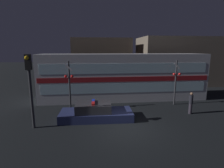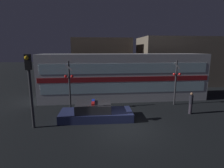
% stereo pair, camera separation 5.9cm
% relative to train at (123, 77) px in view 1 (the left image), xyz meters
% --- Properties ---
extents(ground_plane, '(120.00, 120.00, 0.00)m').
position_rel_train_xyz_m(ground_plane, '(-0.93, -6.67, -2.17)').
color(ground_plane, black).
extents(train, '(15.48, 3.15, 4.33)m').
position_rel_train_xyz_m(train, '(0.00, 0.00, 0.00)').
color(train, silver).
rests_on(train, ground_plane).
extents(police_car, '(4.98, 2.05, 1.27)m').
position_rel_train_xyz_m(police_car, '(-2.78, -4.96, -1.71)').
color(police_car, navy).
rests_on(police_car, ground_plane).
extents(pedestrian, '(0.28, 0.28, 1.65)m').
position_rel_train_xyz_m(pedestrian, '(4.29, -4.72, -1.32)').
color(pedestrian, '#2D2833').
rests_on(pedestrian, ground_plane).
extents(crossing_signal_near, '(0.70, 0.31, 3.85)m').
position_rel_train_xyz_m(crossing_signal_near, '(4.11, -2.49, -0.03)').
color(crossing_signal_near, '#2D2D33').
rests_on(crossing_signal_near, ground_plane).
extents(crossing_signal_far, '(0.70, 0.31, 3.87)m').
position_rel_train_xyz_m(crossing_signal_far, '(-4.74, -2.85, -0.02)').
color(crossing_signal_far, '#2D2D33').
rests_on(crossing_signal_far, ground_plane).
extents(traffic_light_corner, '(0.30, 0.46, 4.48)m').
position_rel_train_xyz_m(traffic_light_corner, '(-6.57, -5.97, 0.75)').
color(traffic_light_corner, '#2D2D33').
rests_on(traffic_light_corner, ground_plane).
extents(building_left, '(7.64, 6.90, 6.18)m').
position_rel_train_xyz_m(building_left, '(-1.70, 8.87, 0.92)').
color(building_left, brown).
rests_on(building_left, ground_plane).
extents(building_center, '(11.44, 5.84, 6.32)m').
position_rel_train_xyz_m(building_center, '(9.25, 6.73, 0.99)').
color(building_center, '#726656').
rests_on(building_center, ground_plane).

